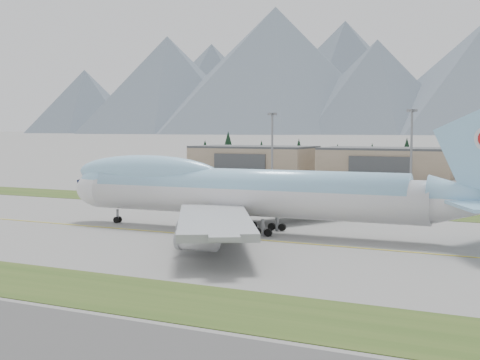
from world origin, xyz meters
The scene contains 9 objects.
ground centered at (0.00, 0.00, 0.00)m, with size 7000.00×7000.00×0.00m, color gray.
grass_strip_near centered at (0.00, -38.00, 0.00)m, with size 400.00×14.00×0.08m, color #324C1B.
grass_strip_far centered at (0.00, 45.00, 0.00)m, with size 400.00×18.00×0.08m, color #324C1B.
taxiway_line_main centered at (0.00, 0.00, 0.00)m, with size 400.00×0.40×0.02m, color yellow.
boeing_747_freighter centered at (-4.43, 6.95, 6.97)m, with size 79.81×69.23×21.13m.
hangar_left centered at (-70.00, 149.90, 5.39)m, with size 48.00×26.60×10.80m.
hangar_center centered at (-15.00, 149.90, 5.39)m, with size 48.00×26.60×10.80m.
service_vehicle_a centered at (-16.48, 121.45, 0.00)m, with size 1.57×3.90×1.33m, color silver.
service_vehicle_b centered at (5.78, 125.23, 0.00)m, with size 1.44×4.10×1.35m, color gold.
Camera 1 is at (45.37, -95.54, 17.64)m, focal length 50.00 mm.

